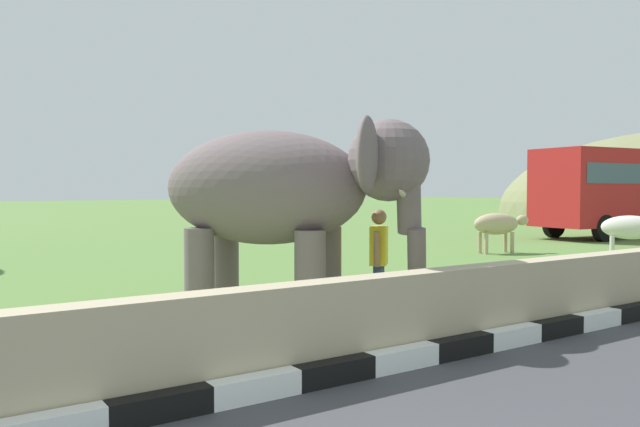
% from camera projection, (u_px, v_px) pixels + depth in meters
% --- Properties ---
extents(striped_curb, '(16.20, 0.20, 0.24)m').
position_uv_depth(striped_curb, '(105.00, 418.00, 5.02)').
color(striped_curb, white).
rests_on(striped_curb, ground_plane).
extents(barrier_parapet, '(28.00, 0.36, 1.00)m').
position_uv_depth(barrier_parapet, '(326.00, 328.00, 6.56)').
color(barrier_parapet, tan).
rests_on(barrier_parapet, ground_plane).
extents(elephant, '(3.74, 3.90, 2.94)m').
position_uv_depth(elephant, '(287.00, 191.00, 9.23)').
color(elephant, '#6C5C60').
rests_on(elephant, ground_plane).
extents(person_handler, '(0.54, 0.53, 1.66)m').
position_uv_depth(person_handler, '(379.00, 258.00, 9.41)').
color(person_handler, navy).
rests_on(person_handler, ground_plane).
extents(bus_red, '(8.14, 3.24, 3.50)m').
position_uv_depth(bus_red, '(621.00, 186.00, 25.34)').
color(bus_red, '#B21E1E').
rests_on(bus_red, ground_plane).
extents(cow_near, '(1.30, 1.85, 1.23)m').
position_uv_depth(cow_near, '(632.00, 228.00, 17.23)').
color(cow_near, beige).
rests_on(cow_near, ground_plane).
extents(cow_mid, '(1.93, 1.00, 1.23)m').
position_uv_depth(cow_mid, '(497.00, 225.00, 19.01)').
color(cow_mid, tan).
rests_on(cow_mid, ground_plane).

